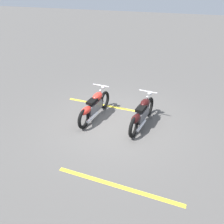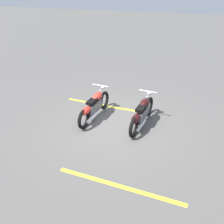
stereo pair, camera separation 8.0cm
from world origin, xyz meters
name	(u,v)px [view 1 (the left image)]	position (x,y,z in m)	size (l,w,h in m)	color
ground_plane	(116,124)	(0.00, 0.00, 0.00)	(60.00, 60.00, 0.00)	#514F4C
motorcycle_bright_foreground	(94,106)	(-0.15, -0.84, 0.46)	(2.23, 0.62, 1.04)	black
motorcycle_dark_foreground	(142,113)	(-0.18, 0.84, 0.46)	(2.23, 0.62, 1.04)	black
parking_stripe_near	(106,105)	(-1.19, -0.80, 0.00)	(3.20, 0.12, 0.01)	yellow
parking_stripe_mid	(118,186)	(2.72, 0.96, 0.00)	(3.20, 0.12, 0.01)	yellow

